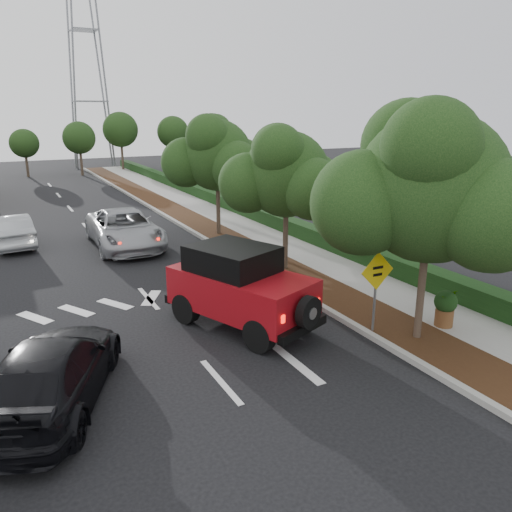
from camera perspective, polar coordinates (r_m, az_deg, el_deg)
ground at (r=11.92m, az=-4.06°, el=-14.12°), size 120.00×120.00×0.00m
curb at (r=23.89m, az=-5.52°, el=1.76°), size 0.20×70.00×0.15m
planting_strip at (r=24.27m, az=-3.34°, el=2.01°), size 1.80×70.00×0.12m
sidewalk at (r=25.09m, az=0.62°, el=2.51°), size 2.00×70.00×0.12m
hedge at (r=25.68m, az=3.38°, el=3.58°), size 0.80×70.00×0.80m
transmission_tower at (r=58.65m, az=-17.85°, el=9.59°), size 7.00×4.00×28.00m
street_tree_near at (r=14.47m, az=17.84°, el=-9.17°), size 3.80×3.80×5.92m
street_tree_mid at (r=19.59m, az=3.32°, el=-1.67°), size 3.20×3.20×5.32m
street_tree_far at (r=25.18m, az=-4.27°, el=2.37°), size 3.40×3.40×5.62m
red_jeep at (r=14.34m, az=-2.33°, el=-3.42°), size 3.44×4.81×2.35m
silver_suv_ahead at (r=23.59m, az=-14.81°, el=3.02°), size 2.93×6.10×1.68m
black_suv_oncoming at (r=11.56m, az=-22.35°, el=-12.23°), size 3.98×5.54×1.49m
silver_sedan_oncoming at (r=25.55m, az=-26.17°, el=2.63°), size 1.89×4.56×1.47m
speed_hump_sign at (r=13.93m, az=13.60°, el=-2.78°), size 1.08×0.09×2.29m
terracotta_planter at (r=15.13m, az=20.83°, el=-5.23°), size 0.64×0.64×1.12m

